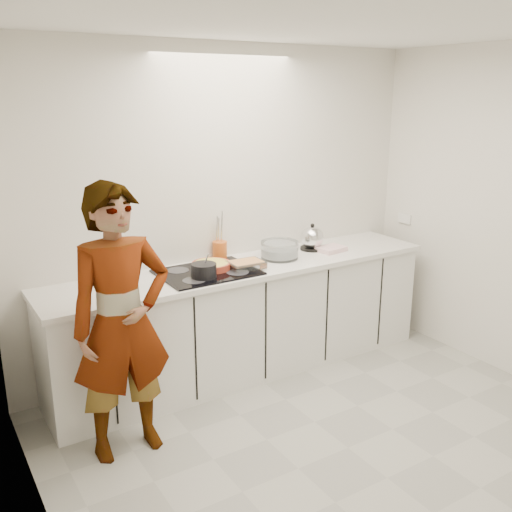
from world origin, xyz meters
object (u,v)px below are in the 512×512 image
saucepan (204,270)px  cook (122,323)px  mixing_bowl (280,250)px  kettle (312,239)px  utensil_crock (220,250)px  baking_dish (246,264)px  hob (208,272)px  tart_dish (211,265)px

saucepan → cook: (-0.76, -0.39, -0.11)m
mixing_bowl → kettle: bearing=10.5°
saucepan → utensil_crock: saucepan is taller
baking_dish → utensil_crock: 0.36m
baking_dish → hob: bearing=165.9°
tart_dish → mixing_bowl: 0.63m
kettle → utensil_crock: 0.83m
cook → saucepan: bearing=26.2°
saucepan → kettle: kettle is taller
saucepan → tart_dish: bearing=47.6°
hob → mixing_bowl: bearing=3.5°
baking_dish → kettle: kettle is taller
mixing_bowl → cook: size_ratio=0.23×
baking_dish → cook: cook is taller
saucepan → cook: size_ratio=0.13×
utensil_crock → saucepan: bearing=-131.4°
hob → cook: bearing=-149.5°
baking_dish → kettle: bearing=13.5°
hob → baking_dish: (0.29, -0.07, 0.04)m
baking_dish → kettle: (0.78, 0.19, 0.05)m
utensil_crock → cook: cook is taller
tart_dish → baking_dish: 0.26m
baking_dish → kettle: 0.81m
baking_dish → tart_dish: bearing=153.3°
hob → saucepan: saucepan is taller
saucepan → mixing_bowl: 0.79m
tart_dish → mixing_bowl: (0.63, -0.00, 0.02)m
hob → mixing_bowl: 0.69m
mixing_bowl → cook: bearing=-160.6°
tart_dish → kettle: size_ratio=1.18×
baking_dish → cook: size_ratio=0.16×
saucepan → baking_dish: (0.38, 0.04, -0.02)m
mixing_bowl → hob: bearing=-176.5°
utensil_crock → tart_dish: bearing=-130.7°
baking_dish → cook: (-1.14, -0.42, -0.08)m
hob → utensil_crock: 0.39m
kettle → saucepan: bearing=-169.0°
cook → hob: bearing=29.7°
baking_dish → mixing_bowl: (0.39, 0.12, 0.02)m
saucepan → kettle: 1.18m
hob → kettle: size_ratio=2.72×
utensil_crock → mixing_bowl: bearing=-29.3°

